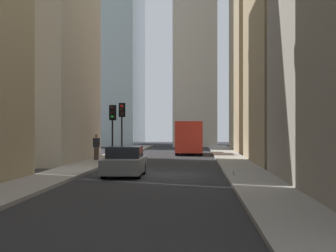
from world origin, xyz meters
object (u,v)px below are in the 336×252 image
delivery_truck (189,138)px  discarded_bottle (234,173)px  traffic_light_midblock (122,117)px  hatchback_grey (124,162)px  traffic_light_far_junction (112,119)px  pedestrian (96,146)px

delivery_truck → discarded_bottle: 24.27m
traffic_light_midblock → hatchback_grey: bearing=-172.4°
traffic_light_midblock → traffic_light_far_junction: bearing=177.1°
hatchback_grey → pedestrian: bearing=15.9°
traffic_light_midblock → delivery_truck: bearing=-44.6°
traffic_light_midblock → discarded_bottle: (-18.87, -7.50, -2.91)m
delivery_truck → traffic_light_far_junction: size_ratio=1.70×
delivery_truck → discarded_bottle: delivery_truck is taller
traffic_light_midblock → pedestrian: 6.72m
discarded_bottle → pedestrian: bearing=33.9°
delivery_truck → traffic_light_midblock: bearing=135.4°
traffic_light_midblock → pedestrian: (-6.33, 0.92, -2.07)m
discarded_bottle → hatchback_grey: bearing=79.7°
hatchback_grey → traffic_light_far_junction: bearing=10.3°
traffic_light_midblock → discarded_bottle: traffic_light_midblock is taller
discarded_bottle → traffic_light_midblock: bearing=21.7°
traffic_light_midblock → pedestrian: traffic_light_midblock is taller
delivery_truck → traffic_light_far_junction: 10.66m
delivery_truck → traffic_light_midblock: 7.57m
pedestrian → discarded_bottle: (-12.54, -8.42, -0.84)m
delivery_truck → hatchback_grey: size_ratio=1.50×
hatchback_grey → traffic_light_midblock: bearing=7.6°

